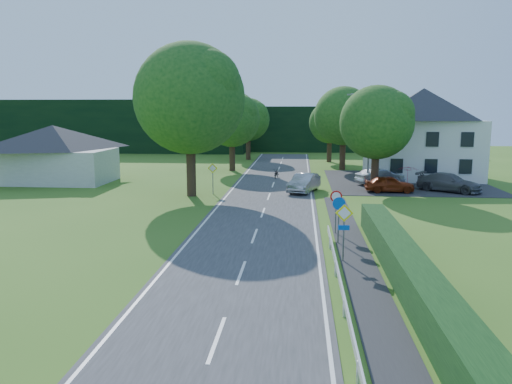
# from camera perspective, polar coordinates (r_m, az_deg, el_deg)

# --- Properties ---
(ground) EXTENTS (160.00, 160.00, 0.00)m
(ground) POSITION_cam_1_polar(r_m,az_deg,el_deg) (15.26, -4.49, -16.52)
(ground) COLOR #345E1A
(ground) RESTS_ON ground
(road) EXTENTS (7.00, 80.00, 0.04)m
(road) POSITION_cam_1_polar(r_m,az_deg,el_deg) (34.25, 1.05, -1.71)
(road) COLOR #333436
(road) RESTS_ON ground
(footpath) EXTENTS (1.50, 44.00, 0.04)m
(footpath) POSITION_cam_1_polar(r_m,az_deg,el_deg) (17.09, 13.82, -13.75)
(footpath) COLOR #272629
(footpath) RESTS_ON ground
(parking_pad) EXTENTS (14.00, 16.00, 0.04)m
(parking_pad) POSITION_cam_1_polar(r_m,az_deg,el_deg) (47.97, 16.64, 1.13)
(parking_pad) COLOR #272629
(parking_pad) RESTS_ON ground
(line_edge_left) EXTENTS (0.12, 80.00, 0.01)m
(line_edge_left) POSITION_cam_1_polar(r_m,az_deg,el_deg) (34.62, -4.33, -1.57)
(line_edge_left) COLOR white
(line_edge_left) RESTS_ON road
(line_edge_right) EXTENTS (0.12, 80.00, 0.01)m
(line_edge_right) POSITION_cam_1_polar(r_m,az_deg,el_deg) (34.18, 6.49, -1.75)
(line_edge_right) COLOR white
(line_edge_right) RESTS_ON road
(line_centre) EXTENTS (0.12, 80.00, 0.01)m
(line_centre) POSITION_cam_1_polar(r_m,az_deg,el_deg) (34.25, 1.05, -1.67)
(line_centre) COLOR white
(line_centre) RESTS_ON road
(guardrail) EXTENTS (0.12, 26.00, 0.69)m
(guardrail) POSITION_cam_1_polar(r_m,az_deg,el_deg) (14.11, 11.14, -17.40)
(guardrail) COLOR silver
(guardrail) RESTS_ON ground
(hedge_right) EXTENTS (1.20, 30.00, 1.30)m
(hedge_right) POSITION_cam_1_polar(r_m,az_deg,el_deg) (15.37, 20.96, -14.28)
(hedge_right) COLOR black
(hedge_right) RESTS_ON ground
(tree_main) EXTENTS (9.40, 9.40, 11.64)m
(tree_main) POSITION_cam_1_polar(r_m,az_deg,el_deg) (38.44, -7.54, 8.15)
(tree_main) COLOR #154815
(tree_main) RESTS_ON ground
(tree_left_far) EXTENTS (7.00, 7.00, 8.58)m
(tree_left_far) POSITION_cam_1_polar(r_m,az_deg,el_deg) (54.07, -2.76, 6.97)
(tree_left_far) COLOR #154815
(tree_left_far) RESTS_ON ground
(tree_right_far) EXTENTS (7.40, 7.40, 9.09)m
(tree_right_far) POSITION_cam_1_polar(r_m,az_deg,el_deg) (55.75, 9.94, 7.18)
(tree_right_far) COLOR #154815
(tree_right_far) RESTS_ON ground
(tree_left_back) EXTENTS (6.60, 6.60, 8.07)m
(tree_left_back) POSITION_cam_1_polar(r_m,az_deg,el_deg) (65.92, -0.89, 7.22)
(tree_left_back) COLOR #154815
(tree_left_back) RESTS_ON ground
(tree_right_back) EXTENTS (6.20, 6.20, 7.56)m
(tree_right_back) POSITION_cam_1_polar(r_m,az_deg,el_deg) (63.68, 8.42, 6.81)
(tree_right_back) COLOR #154815
(tree_right_back) RESTS_ON ground
(tree_right_mid) EXTENTS (7.00, 7.00, 8.58)m
(tree_right_mid) POSITION_cam_1_polar(r_m,az_deg,el_deg) (42.03, 13.56, 5.99)
(tree_right_mid) COLOR #154815
(tree_right_mid) RESTS_ON ground
(treeline_left) EXTENTS (44.00, 6.00, 8.00)m
(treeline_left) POSITION_cam_1_polar(r_m,az_deg,el_deg) (81.43, -16.94, 7.23)
(treeline_left) COLOR black
(treeline_left) RESTS_ON ground
(treeline_right) EXTENTS (30.00, 5.00, 7.00)m
(treeline_right) POSITION_cam_1_polar(r_m,az_deg,el_deg) (79.78, 9.21, 7.11)
(treeline_right) COLOR black
(treeline_right) RESTS_ON ground
(bungalow_left) EXTENTS (11.00, 6.50, 5.20)m
(bungalow_left) POSITION_cam_1_polar(r_m,az_deg,el_deg) (49.08, -22.09, 4.18)
(bungalow_left) COLOR #AFAFAA
(bungalow_left) RESTS_ON ground
(house_white) EXTENTS (10.60, 8.40, 8.60)m
(house_white) POSITION_cam_1_polar(r_m,az_deg,el_deg) (50.92, 18.42, 6.47)
(house_white) COLOR silver
(house_white) RESTS_ON ground
(streetlight) EXTENTS (2.03, 0.18, 8.00)m
(streetlight) POSITION_cam_1_polar(r_m,az_deg,el_deg) (43.94, 12.62, 6.39)
(streetlight) COLOR slate
(streetlight) RESTS_ON ground
(sign_priority_right) EXTENTS (0.78, 0.09, 2.59)m
(sign_priority_right) POSITION_cam_1_polar(r_m,az_deg,el_deg) (22.13, 10.02, -3.40)
(sign_priority_right) COLOR slate
(sign_priority_right) RESTS_ON ground
(sign_roundabout) EXTENTS (0.64, 0.08, 2.37)m
(sign_roundabout) POSITION_cam_1_polar(r_m,az_deg,el_deg) (25.08, 9.44, -2.15)
(sign_roundabout) COLOR slate
(sign_roundabout) RESTS_ON ground
(sign_speed_limit) EXTENTS (0.64, 0.11, 2.37)m
(sign_speed_limit) POSITION_cam_1_polar(r_m,az_deg,el_deg) (27.01, 9.14, -1.10)
(sign_speed_limit) COLOR slate
(sign_speed_limit) RESTS_ON ground
(sign_priority_left) EXTENTS (0.78, 0.09, 2.44)m
(sign_priority_left) POSITION_cam_1_polar(r_m,az_deg,el_deg) (39.41, -4.97, 2.24)
(sign_priority_left) COLOR slate
(sign_priority_left) RESTS_ON ground
(moving_car) EXTENTS (2.83, 4.76, 1.48)m
(moving_car) POSITION_cam_1_polar(r_m,az_deg,el_deg) (40.38, 5.52, 1.07)
(moving_car) COLOR #A2A1A6
(moving_car) RESTS_ON road
(motorcycle) EXTENTS (0.78, 1.82, 0.93)m
(motorcycle) POSITION_cam_1_polar(r_m,az_deg,el_deg) (48.26, 2.36, 2.15)
(motorcycle) COLOR black
(motorcycle) RESTS_ON road
(parked_car_red) EXTENTS (3.93, 1.65, 1.33)m
(parked_car_red) POSITION_cam_1_polar(r_m,az_deg,el_deg) (41.49, 15.01, 0.90)
(parked_car_red) COLOR maroon
(parked_car_red) RESTS_ON parking_pad
(parked_car_silver_a) EXTENTS (4.54, 3.19, 1.42)m
(parked_car_silver_a) POSITION_cam_1_polar(r_m,az_deg,el_deg) (45.46, 13.99, 1.73)
(parked_car_silver_a) COLOR #A4A5A9
(parked_car_silver_a) RESTS_ON parking_pad
(parked_car_grey) EXTENTS (5.33, 4.50, 1.46)m
(parked_car_grey) POSITION_cam_1_polar(r_m,az_deg,el_deg) (43.31, 21.19, 1.02)
(parked_car_grey) COLOR #4E4E54
(parked_car_grey) RESTS_ON parking_pad
(parasol) EXTENTS (2.21, 2.24, 1.70)m
(parasol) POSITION_cam_1_polar(r_m,az_deg,el_deg) (45.41, 16.96, 1.77)
(parasol) COLOR red
(parasol) RESTS_ON parking_pad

